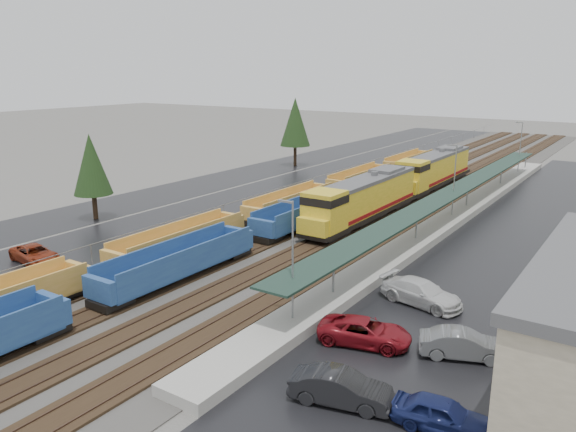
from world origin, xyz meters
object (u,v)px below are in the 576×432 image
Objects in this scene: parked_car_west_c at (35,254)px; parked_car_east_e at (463,345)px; locomotive_lead at (362,199)px; locomotive_trail at (433,169)px; parked_car_east_b at (365,332)px; parked_car_east_a at (341,388)px; parked_car_east_d at (442,415)px; well_string_blue at (250,237)px; well_string_yellow at (242,221)px; parked_car_east_c at (422,293)px.

parked_car_west_c is 1.10× the size of parked_car_east_e.
locomotive_trail is (0.00, 21.00, 0.00)m from locomotive_lead.
parked_car_east_e reaches higher than parked_car_east_b.
parked_car_east_a reaches higher than parked_car_west_c.
parked_car_east_d is at bearing -143.99° from parked_car_east_b.
well_string_yellow is at bearing 135.52° from well_string_blue.
parked_car_east_c reaches higher than parked_car_east_d.
well_string_blue reaches higher than parked_car_west_c.
parked_car_east_b is 1.13× the size of parked_car_east_e.
parked_car_east_b is (16.02, -10.05, -0.49)m from well_string_blue.
parked_car_east_c is at bearing 16.35° from parked_car_east_e.
parked_car_east_c is at bearing -52.06° from locomotive_lead.
locomotive_lead is 0.21× the size of well_string_blue.
parked_car_east_b is at bearing -77.04° from parked_car_west_c.
parked_car_east_c reaches higher than parked_car_east_a.
locomotive_lead and locomotive_trail have the same top height.
locomotive_trail is 53.10m from parked_car_east_d.
parked_car_east_c reaches higher than parked_car_east_b.
well_string_blue is 18.05× the size of parked_car_east_c.
parked_car_east_b is 5.42m from parked_car_east_e.
locomotive_lead reaches higher than parked_car_east_d.
parked_car_east_e is (17.22, -42.90, -1.76)m from locomotive_trail.
parked_car_east_d is 0.93× the size of parked_car_east_e.
parked_car_east_e reaches higher than parked_car_west_c.
locomotive_trail is 39.41m from parked_car_east_c.
locomotive_lead is 1.00× the size of locomotive_trail.
parked_car_east_e is at bearing -75.18° from parked_car_west_c.
well_string_blue is (-4.00, -34.38, -1.31)m from locomotive_trail.
locomotive_trail is at bearing 29.50° from parked_car_east_c.
parked_car_east_d is (18.40, -49.77, -1.79)m from locomotive_trail.
parked_car_east_b is 0.94× the size of parked_car_east_c.
locomotive_trail is 46.07m from parked_car_east_b.
parked_car_east_a is at bearing -177.90° from parked_car_east_b.
locomotive_trail is 0.21× the size of well_string_blue.
locomotive_lead reaches higher than parked_car_east_b.
well_string_blue is (4.00, -3.93, 0.07)m from well_string_yellow.
parked_car_east_a is (21.77, -20.01, -0.36)m from well_string_yellow.
parked_car_east_b is (28.56, 2.37, 0.02)m from parked_car_west_c.
well_string_yellow is 24.42m from parked_car_east_b.
locomotive_trail reaches higher than well_string_yellow.
parked_car_east_a is 4.68m from parked_car_east_d.
parked_car_east_e is (4.53, -5.63, -0.04)m from parked_car_east_c.
locomotive_lead is at bearing -90.00° from locomotive_trail.
well_string_blue is at bearing 90.88° from parked_car_east_c.
locomotive_lead is at bearing 73.36° from well_string_blue.
parked_car_east_a is 8.32m from parked_car_east_e.
well_string_yellow is 18.45m from parked_car_west_c.
parked_car_east_d is (6.38, -5.34, 0.00)m from parked_car_east_b.
parked_car_east_c is (-1.09, 13.20, 0.02)m from parked_car_east_a.
parked_car_east_d is at bearing -36.19° from well_string_yellow.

